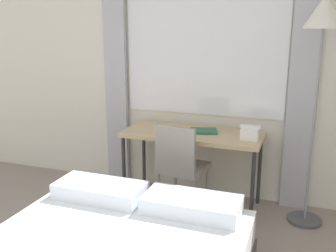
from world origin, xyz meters
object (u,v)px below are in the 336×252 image
object	(u,v)px
desk_chair	(181,164)
book	(204,131)
desk	(193,138)
telephone	(250,133)
standing_lamp	(323,34)

from	to	relation	value
desk_chair	book	distance (m)	0.41
desk	telephone	xyz separation A→B (m)	(0.54, -0.03, 0.12)
desk_chair	book	world-z (taller)	desk_chair
desk_chair	book	size ratio (longest dim) A/B	3.06
desk_chair	standing_lamp	bearing A→B (deg)	23.23
desk_chair	telephone	size ratio (longest dim) A/B	5.06
standing_lamp	book	world-z (taller)	standing_lamp
desk_chair	telephone	xyz separation A→B (m)	(0.57, 0.25, 0.28)
desk	desk_chair	distance (m)	0.33
desk	standing_lamp	xyz separation A→B (m)	(1.07, 0.01, 0.98)
desk_chair	book	xyz separation A→B (m)	(0.13, 0.32, 0.24)
telephone	standing_lamp	bearing A→B (deg)	5.07
desk	desk_chair	bearing A→B (deg)	-95.61
desk_chair	telephone	distance (m)	0.68
telephone	desk_chair	bearing A→B (deg)	-156.40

